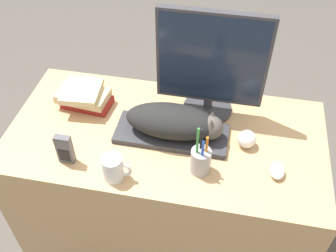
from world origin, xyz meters
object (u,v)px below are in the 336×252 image
Objects in this scene: book_stack at (84,97)px; baseball at (247,139)px; phone at (65,149)px; cat at (176,122)px; coffee_mug at (114,168)px; monitor at (211,64)px; keyboard at (171,134)px; pen_cup at (201,160)px; computer_mouse at (277,170)px.

baseball is at bearing -8.45° from book_stack.
cat is at bearing 28.15° from phone.
book_stack is (-0.04, 0.31, -0.02)m from phone.
phone is 0.32m from book_stack.
coffee_mug is 0.84× the size of phone.
monitor reaches higher than coffee_mug.
keyboard is 0.32m from monitor.
coffee_mug is 0.20m from phone.
monitor reaches higher than pen_cup.
cat is 0.82× the size of monitor.
book_stack is (-0.82, 0.22, 0.03)m from computer_mouse.
cat is 0.28m from baseball.
coffee_mug reaches higher than book_stack.
phone is at bearing -141.49° from monitor.
pen_cup reaches higher than keyboard.
pen_cup is at bearing -87.56° from monitor.
keyboard is 0.42m from book_stack.
pen_cup is at bearing -25.86° from book_stack.
cat reaches higher than computer_mouse.
keyboard is 5.46× the size of computer_mouse.
book_stack reaches higher than computer_mouse.
coffee_mug is at bearing -126.86° from cat.
coffee_mug is (-0.29, -0.42, -0.19)m from monitor.
pen_cup is at bearing 17.15° from coffee_mug.
computer_mouse is 1.15× the size of baseball.
computer_mouse is 0.37× the size of pen_cup.
baseball is 0.69m from phone.
coffee_mug is at bearing -124.10° from keyboard.
coffee_mug is at bearing -167.38° from computer_mouse.
coffee_mug is (-0.58, -0.13, 0.03)m from computer_mouse.
monitor is at bearing 7.72° from book_stack.
monitor reaches higher than keyboard.
book_stack is (-0.24, 0.35, -0.00)m from coffee_mug.
cat is (0.02, 0.00, 0.07)m from keyboard.
coffee_mug is 0.52m from baseball.
coffee_mug is at bearing -162.85° from pen_cup.
monitor is 0.55m from coffee_mug.
cat is 5.35× the size of baseball.
book_stack is (-0.70, 0.10, 0.01)m from baseball.
baseball is (0.46, 0.25, -0.01)m from coffee_mug.
monitor is 4.25× the size of coffee_mug.
baseball reaches higher than computer_mouse.
cat is at bearing 0.00° from keyboard.
book_stack reaches higher than keyboard.
pen_cup reaches higher than coffee_mug.
cat is at bearing -119.81° from monitor.
keyboard is 2.03× the size of pen_cup.
book_stack is at bearing -172.28° from monitor.
coffee_mug is at bearing -123.98° from monitor.
cat is 0.31m from coffee_mug.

